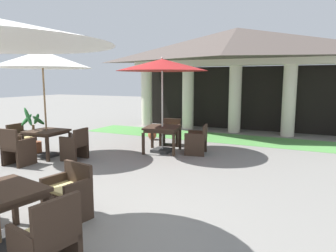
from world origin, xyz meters
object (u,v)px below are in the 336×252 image
object	(u,v)px
patio_chair_mid_right_north	(69,192)
patio_chair_near_foreground_south	(17,148)
patio_table_near_foreground	(47,134)
potted_palm_left_edge	(34,140)
patio_chair_near_foreground_west	(21,140)
patio_umbrella_near_foreground	(42,60)
patio_chair_mid_left_east	(197,140)
patio_chair_near_foreground_east	(75,145)
patio_table_mid_left	(162,130)
terracotta_urn	(152,134)
patio_umbrella_mid_left	(162,66)
patio_chair_mid_left_north	(170,132)
patio_chair_mid_right_east	(48,241)

from	to	relation	value
patio_chair_mid_right_north	patio_chair_near_foreground_south	bearing A→B (deg)	-17.73
patio_table_near_foreground	potted_palm_left_edge	size ratio (longest dim) A/B	0.72
patio_chair_near_foreground_west	potted_palm_left_edge	bearing A→B (deg)	88.48
patio_umbrella_near_foreground	patio_chair_mid_left_east	distance (m)	4.67
patio_chair_near_foreground_west	patio_chair_near_foreground_east	world-z (taller)	patio_chair_near_foreground_east
patio_chair_near_foreground_west	patio_chair_near_foreground_south	xyz separation A→B (m)	(1.01, -0.93, 0.04)
patio_table_near_foreground	patio_chair_mid_right_north	bearing A→B (deg)	-39.03
patio_table_near_foreground	patio_table_mid_left	distance (m)	3.17
patio_chair_near_foreground_south	patio_chair_mid_right_north	xyz separation A→B (m)	(3.24, -1.70, -0.02)
patio_chair_near_foreground_west	terracotta_urn	world-z (taller)	patio_chair_near_foreground_west
patio_table_near_foreground	patio_umbrella_mid_left	bearing A→B (deg)	35.45
patio_chair_near_foreground_west	patio_chair_mid_left_north	world-z (taller)	patio_chair_near_foreground_west
patio_chair_mid_left_east	terracotta_urn	size ratio (longest dim) A/B	1.89
patio_chair_near_foreground_east	patio_chair_mid_right_east	distance (m)	5.04
patio_chair_mid_left_north	patio_chair_mid_right_east	size ratio (longest dim) A/B	0.89
patio_umbrella_near_foreground	patio_umbrella_mid_left	bearing A→B (deg)	35.45
patio_umbrella_mid_left	patio_chair_mid_left_north	bearing A→B (deg)	101.97
patio_chair_near_foreground_south	terracotta_urn	bearing A→B (deg)	69.71
patio_chair_near_foreground_east	patio_chair_mid_left_east	size ratio (longest dim) A/B	1.01
patio_umbrella_mid_left	potted_palm_left_edge	xyz separation A→B (m)	(-3.04, -1.87, -2.04)
patio_chair_mid_left_north	patio_umbrella_mid_left	bearing A→B (deg)	90.00
patio_chair_near_foreground_west	patio_umbrella_mid_left	xyz separation A→B (m)	(3.55, 1.88, 2.07)
patio_chair_mid_left_north	terracotta_urn	bearing A→B (deg)	-40.26
patio_umbrella_near_foreground	patio_chair_near_foreground_east	world-z (taller)	patio_umbrella_near_foreground
patio_umbrella_near_foreground	patio_table_mid_left	xyz separation A→B (m)	(2.59, 1.84, -1.95)
patio_chair_near_foreground_east	patio_chair_mid_left_east	xyz separation A→B (m)	(2.62, 2.01, 0.00)
patio_chair_mid_right_north	patio_table_near_foreground	bearing A→B (deg)	-29.16
patio_umbrella_near_foreground	patio_chair_near_foreground_south	distance (m)	2.37
patio_chair_near_foreground_south	potted_palm_left_edge	distance (m)	1.06
patio_chair_near_foreground_west	patio_table_mid_left	size ratio (longest dim) A/B	0.75
patio_chair_near_foreground_south	patio_chair_mid_right_east	distance (m)	5.02
patio_chair_near_foreground_south	patio_umbrella_mid_left	size ratio (longest dim) A/B	0.34
patio_chair_mid_left_north	patio_chair_mid_right_north	bearing A→B (deg)	87.43
patio_chair_near_foreground_west	patio_chair_mid_right_east	world-z (taller)	patio_chair_mid_right_east
patio_chair_near_foreground_east	patio_chair_mid_left_east	distance (m)	3.30
patio_chair_near_foreground_west	patio_chair_near_foreground_south	distance (m)	1.37
patio_umbrella_near_foreground	patio_chair_near_foreground_west	xyz separation A→B (m)	(-0.96, -0.04, -2.20)
patio_umbrella_near_foreground	patio_chair_mid_right_north	xyz separation A→B (m)	(3.28, -2.66, -2.18)
patio_table_mid_left	patio_umbrella_mid_left	bearing A→B (deg)	90.00
terracotta_urn	patio_chair_mid_right_north	bearing A→B (deg)	-72.82
patio_umbrella_near_foreground	patio_chair_near_foreground_west	distance (m)	2.40
patio_umbrella_near_foreground	patio_chair_near_foreground_south	bearing A→B (deg)	-87.53
patio_chair_mid_left_east	terracotta_urn	distance (m)	2.52
patio_chair_near_foreground_south	terracotta_urn	size ratio (longest dim) A/B	2.11
potted_palm_left_edge	terracotta_urn	bearing A→B (deg)	60.80
patio_umbrella_near_foreground	patio_chair_mid_left_north	distance (m)	4.29
patio_chair_mid_right_north	terracotta_urn	xyz separation A→B (m)	(-1.86, 6.01, -0.22)
patio_chair_mid_right_north	terracotta_urn	size ratio (longest dim) A/B	1.88
patio_table_mid_left	patio_chair_mid_right_north	bearing A→B (deg)	-81.17
patio_chair_near_foreground_west	patio_chair_mid_right_north	xyz separation A→B (m)	(4.25, -2.62, 0.02)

